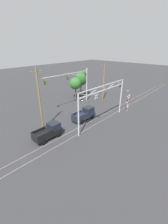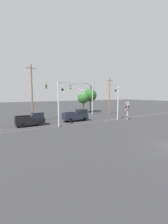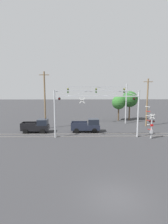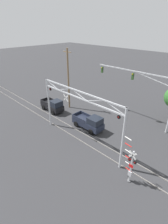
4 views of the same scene
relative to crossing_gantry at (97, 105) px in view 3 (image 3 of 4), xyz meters
The scene contains 12 objects.
ground_plane 15.59m from the crossing_gantry, 89.95° to the right, with size 200.00×200.00×0.00m, color #303033.
rail_track_near 4.84m from the crossing_gantry, 87.15° to the left, with size 80.00×0.08×0.10m, color gray.
rail_track_far 5.12m from the crossing_gantry, 89.53° to the left, with size 80.00×0.08×0.10m, color gray.
crossing_gantry is the anchor object (origin of this frame).
crossing_signal_mast 8.55m from the crossing_gantry, ahead, with size 1.50×0.35×4.83m.
traffic_signal_span 10.94m from the crossing_gantry, 69.13° to the left, with size 12.65×0.39×8.24m.
pickup_truck_lead 5.17m from the crossing_gantry, 111.56° to the left, with size 4.84×2.10×2.23m.
pickup_truck_following 10.89m from the crossing_gantry, 162.68° to the left, with size 4.49×2.10×2.23m.
utility_pole_left 10.74m from the crossing_gantry, 145.82° to the left, with size 1.80×0.28×10.33m.
utility_pole_right 12.79m from the crossing_gantry, 35.55° to the left, with size 1.80×0.28×9.17m.
background_tree_beyond_span 14.83m from the crossing_gantry, 65.03° to the left, with size 3.08×3.08×5.68m.
background_tree_far_left_verge 16.53m from the crossing_gantry, 57.51° to the left, with size 3.63×3.63×6.67m.
Camera 3 is at (-2.42, -10.96, 7.51)m, focal length 28.00 mm.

